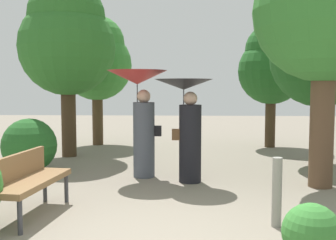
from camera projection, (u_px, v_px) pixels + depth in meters
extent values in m
plane|color=gray|center=(154.00, 240.00, 4.47)|extent=(40.00, 40.00, 0.00)
cylinder|color=#474C56|center=(144.00, 140.00, 7.62)|extent=(0.41, 0.41, 1.43)
sphere|color=tan|center=(144.00, 96.00, 7.55)|extent=(0.26, 0.26, 0.26)
cylinder|color=#333338|center=(137.00, 106.00, 7.57)|extent=(0.02, 0.02, 0.84)
cone|color=#B22D2D|center=(137.00, 77.00, 7.52)|extent=(1.14, 1.14, 0.26)
cube|color=black|center=(158.00, 131.00, 7.61)|extent=(0.14, 0.10, 0.20)
cylinder|color=black|center=(190.00, 144.00, 7.20)|extent=(0.40, 0.40, 1.40)
sphere|color=tan|center=(190.00, 99.00, 7.13)|extent=(0.25, 0.25, 0.25)
cylinder|color=#333338|center=(184.00, 111.00, 7.15)|extent=(0.02, 0.02, 0.76)
cone|color=black|center=(184.00, 84.00, 7.11)|extent=(1.05, 1.05, 0.19)
cube|color=brown|center=(176.00, 134.00, 7.18)|extent=(0.14, 0.10, 0.20)
cylinder|color=#38383D|center=(20.00, 216.00, 4.62)|extent=(0.06, 0.06, 0.44)
cylinder|color=#38383D|center=(66.00, 188.00, 5.94)|extent=(0.06, 0.06, 0.44)
cylinder|color=#38383D|center=(45.00, 187.00, 6.00)|extent=(0.06, 0.06, 0.44)
cube|color=olive|center=(34.00, 182.00, 5.29)|extent=(0.60, 1.54, 0.08)
cube|color=olive|center=(16.00, 167.00, 5.31)|extent=(0.22, 1.50, 0.35)
cylinder|color=#4C3823|center=(97.00, 92.00, 11.87)|extent=(0.32, 0.32, 3.16)
sphere|color=#387F33|center=(97.00, 65.00, 11.80)|extent=(2.08, 2.08, 2.08)
sphere|color=#387F33|center=(97.00, 44.00, 11.75)|extent=(1.66, 1.66, 1.66)
cylinder|color=brown|center=(320.00, 93.00, 8.78)|extent=(0.32, 0.32, 3.19)
sphere|color=#235B23|center=(321.00, 57.00, 8.72)|extent=(2.21, 2.21, 2.21)
sphere|color=#235B23|center=(322.00, 27.00, 8.66)|extent=(1.77, 1.77, 1.77)
cylinder|color=#42301E|center=(68.00, 84.00, 9.81)|extent=(0.36, 0.36, 3.59)
sphere|color=#2D6B28|center=(67.00, 47.00, 9.74)|extent=(2.35, 2.35, 2.35)
sphere|color=#2D6B28|center=(67.00, 18.00, 9.68)|extent=(1.88, 1.88, 1.88)
cylinder|color=brown|center=(324.00, 70.00, 6.74)|extent=(0.40, 0.40, 4.02)
sphere|color=#387F33|center=(325.00, 10.00, 6.65)|extent=(2.42, 2.42, 2.42)
cylinder|color=#42301E|center=(271.00, 97.00, 11.39)|extent=(0.29, 0.29, 2.91)
sphere|color=#235B23|center=(271.00, 71.00, 11.33)|extent=(1.89, 1.89, 1.89)
sphere|color=#235B23|center=(272.00, 50.00, 11.29)|extent=(1.51, 1.51, 1.51)
sphere|color=#235B23|center=(29.00, 145.00, 8.04)|extent=(1.10, 1.10, 1.10)
sphere|color=#387F33|center=(312.00, 233.00, 3.91)|extent=(0.58, 0.58, 0.58)
cylinder|color=gray|center=(277.00, 192.00, 4.89)|extent=(0.12, 0.12, 0.86)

